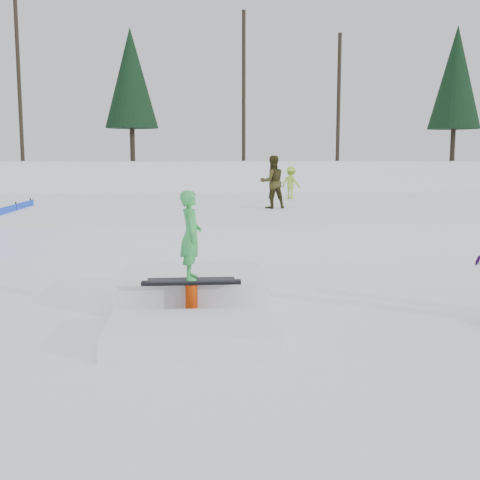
{
  "coord_description": "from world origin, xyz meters",
  "views": [
    {
      "loc": [
        -0.38,
        -9.08,
        2.63
      ],
      "look_at": [
        0.5,
        2.0,
        1.1
      ],
      "focal_mm": 45.0,
      "sensor_mm": 36.0,
      "label": 1
    }
  ],
  "objects": [
    {
      "name": "ground",
      "position": [
        0.0,
        0.0,
        0.0
      ],
      "size": [
        120.0,
        120.0,
        0.0
      ],
      "primitive_type": "plane",
      "color": "white"
    },
    {
      "name": "snow_berm",
      "position": [
        0.0,
        30.0,
        1.2
      ],
      "size": [
        60.0,
        14.0,
        2.4
      ],
      "primitive_type": "cube",
      "color": "white",
      "rests_on": "ground"
    },
    {
      "name": "snow_midrise",
      "position": [
        0.0,
        16.0,
        0.4
      ],
      "size": [
        50.0,
        18.0,
        0.8
      ],
      "primitive_type": "cube",
      "color": "white",
      "rests_on": "ground"
    },
    {
      "name": "treeline",
      "position": [
        6.18,
        28.28,
        7.45
      ],
      "size": [
        40.24,
        4.22,
        10.5
      ],
      "color": "black",
      "rests_on": "snow_berm"
    },
    {
      "name": "walker_olive",
      "position": [
        2.5,
        12.47,
        1.75
      ],
      "size": [
        1.05,
        0.9,
        1.9
      ],
      "primitive_type": "imported",
      "rotation": [
        0.0,
        0.0,
        3.36
      ],
      "color": "#322F11",
      "rests_on": "snow_midrise"
    },
    {
      "name": "walker_ygreen",
      "position": [
        3.98,
        17.35,
        1.51
      ],
      "size": [
        1.05,
        0.99,
        1.43
      ],
      "primitive_type": "imported",
      "rotation": [
        0.0,
        0.0,
        2.45
      ],
      "color": "#9DCA31",
      "rests_on": "snow_midrise"
    },
    {
      "name": "jib_rail_feature",
      "position": [
        -0.41,
        1.02,
        0.3
      ],
      "size": [
        2.6,
        4.4,
        2.11
      ],
      "color": "white",
      "rests_on": "ground"
    }
  ]
}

